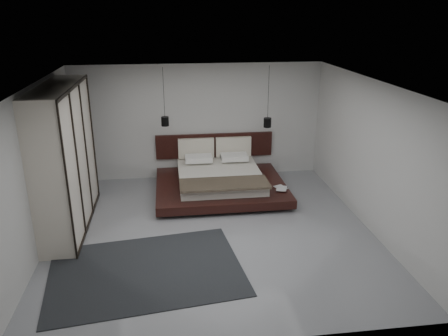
{
  "coord_description": "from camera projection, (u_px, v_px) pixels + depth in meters",
  "views": [
    {
      "loc": [
        -0.74,
        -7.38,
        3.98
      ],
      "look_at": [
        0.39,
        1.2,
        0.83
      ],
      "focal_mm": 35.0,
      "sensor_mm": 36.0,
      "label": 1
    }
  ],
  "objects": [
    {
      "name": "ceiling",
      "position": [
        211.0,
        84.0,
        7.37
      ],
      "size": [
        6.0,
        6.0,
        0.0
      ],
      "primitive_type": "plane",
      "rotation": [
        3.14,
        0.0,
        0.0
      ],
      "color": "white",
      "rests_on": "wall_back"
    },
    {
      "name": "book_lower",
      "position": [
        277.0,
        189.0,
        9.57
      ],
      "size": [
        0.3,
        0.34,
        0.03
      ],
      "primitive_type": "imported",
      "rotation": [
        0.0,
        0.0,
        0.41
      ],
      "color": "#99724C",
      "rests_on": "bed"
    },
    {
      "name": "wall_right",
      "position": [
        370.0,
        155.0,
        8.22
      ],
      "size": [
        0.0,
        6.0,
        6.0
      ],
      "primitive_type": "plane",
      "rotation": [
        1.57,
        0.0,
        -1.57
      ],
      "color": "beige",
      "rests_on": "floor"
    },
    {
      "name": "wall_front",
      "position": [
        238.0,
        246.0,
        5.06
      ],
      "size": [
        6.0,
        0.0,
        6.0
      ],
      "primitive_type": "plane",
      "rotation": [
        -1.57,
        0.0,
        0.0
      ],
      "color": "beige",
      "rests_on": "floor"
    },
    {
      "name": "bed",
      "position": [
        220.0,
        180.0,
        10.05
      ],
      "size": [
        2.89,
        2.44,
        1.1
      ],
      "color": "black",
      "rests_on": "floor"
    },
    {
      "name": "lattice_screen",
      "position": [
        70.0,
        136.0,
        9.8
      ],
      "size": [
        0.05,
        0.9,
        2.6
      ],
      "primitive_type": "cube",
      "color": "black",
      "rests_on": "floor"
    },
    {
      "name": "floor",
      "position": [
        212.0,
        231.0,
        8.33
      ],
      "size": [
        6.0,
        6.0,
        0.0
      ],
      "primitive_type": "plane",
      "color": "gray",
      "rests_on": "ground"
    },
    {
      "name": "wardrobe",
      "position": [
        64.0,
        158.0,
        8.16
      ],
      "size": [
        0.65,
        2.77,
        2.72
      ],
      "color": "beige",
      "rests_on": "floor"
    },
    {
      "name": "wall_back",
      "position": [
        199.0,
        122.0,
        10.64
      ],
      "size": [
        6.0,
        0.0,
        6.0
      ],
      "primitive_type": "plane",
      "rotation": [
        1.57,
        0.0,
        0.0
      ],
      "color": "beige",
      "rests_on": "floor"
    },
    {
      "name": "pendant_right",
      "position": [
        267.0,
        122.0,
        10.22
      ],
      "size": [
        0.18,
        0.18,
        1.42
      ],
      "color": "black",
      "rests_on": "ceiling"
    },
    {
      "name": "wall_left",
      "position": [
        38.0,
        169.0,
        7.48
      ],
      "size": [
        0.0,
        6.0,
        6.0
      ],
      "primitive_type": "plane",
      "rotation": [
        1.57,
        0.0,
        1.57
      ],
      "color": "beige",
      "rests_on": "floor"
    },
    {
      "name": "book_upper",
      "position": [
        277.0,
        188.0,
        9.53
      ],
      "size": [
        0.3,
        0.35,
        0.02
      ],
      "primitive_type": "imported",
      "rotation": [
        0.0,
        0.0,
        -0.33
      ],
      "color": "#99724C",
      "rests_on": "book_lower"
    },
    {
      "name": "rug",
      "position": [
        146.0,
        271.0,
        7.06
      ],
      "size": [
        3.29,
        2.53,
        0.01
      ],
      "primitive_type": "cube",
      "rotation": [
        0.0,
        0.0,
        0.12
      ],
      "color": "black",
      "rests_on": "floor"
    },
    {
      "name": "pendant_left",
      "position": [
        165.0,
        121.0,
        9.89
      ],
      "size": [
        0.17,
        0.17,
        1.31
      ],
      "color": "black",
      "rests_on": "ceiling"
    }
  ]
}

